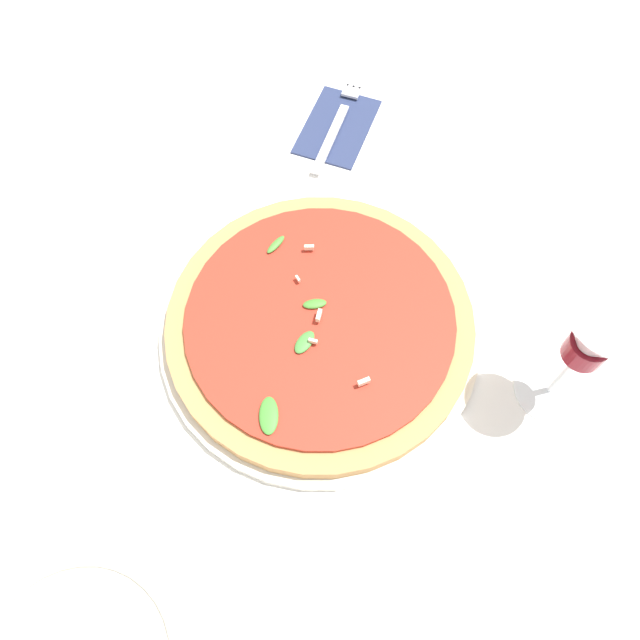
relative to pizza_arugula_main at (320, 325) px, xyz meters
The scene contains 5 objects.
ground_plane 0.04m from the pizza_arugula_main, 109.43° to the left, with size 6.00×6.00×0.00m, color white.
pizza_arugula_main is the anchor object (origin of this frame).
wine_glass 0.28m from the pizza_arugula_main, 77.63° to the right, with size 0.08×0.08×0.17m.
napkin 0.32m from the pizza_arugula_main, 23.91° to the left, with size 0.14×0.10×0.01m.
fork 0.33m from the pizza_arugula_main, 23.57° to the left, with size 0.20×0.05×0.00m.
Camera 1 is at (-0.27, -0.18, 0.65)m, focal length 35.00 mm.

